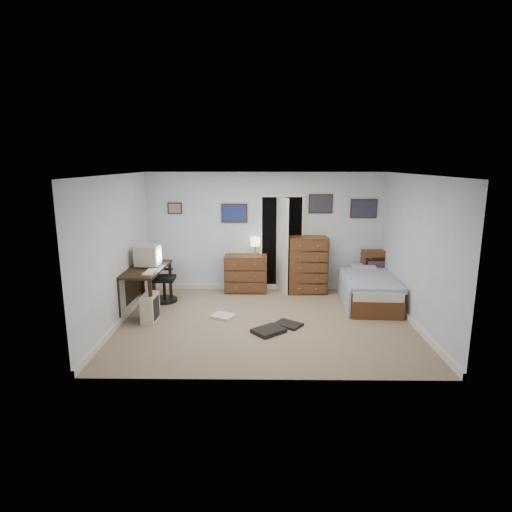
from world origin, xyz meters
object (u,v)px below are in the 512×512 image
(tall_dresser, at_px, (307,265))
(office_chair, at_px, (161,282))
(low_dresser, at_px, (246,274))
(computer_desk, at_px, (140,278))
(bed, at_px, (368,289))

(tall_dresser, bearing_deg, office_chair, -171.16)
(low_dresser, distance_m, tall_dresser, 1.30)
(computer_desk, bearing_deg, bed, 8.49)
(computer_desk, xyz_separation_m, bed, (4.28, 0.45, -0.34))
(computer_desk, distance_m, tall_dresser, 3.39)
(office_chair, relative_size, bed, 0.55)
(low_dresser, xyz_separation_m, bed, (2.40, -0.75, -0.11))
(office_chair, distance_m, low_dresser, 1.78)
(bed, bearing_deg, computer_desk, -171.06)
(computer_desk, bearing_deg, tall_dresser, 22.81)
(office_chair, height_order, tall_dresser, tall_dresser)
(computer_desk, xyz_separation_m, tall_dresser, (3.18, 1.18, -0.03))
(computer_desk, height_order, low_dresser, computer_desk)
(computer_desk, relative_size, office_chair, 1.40)
(computer_desk, height_order, office_chair, office_chair)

